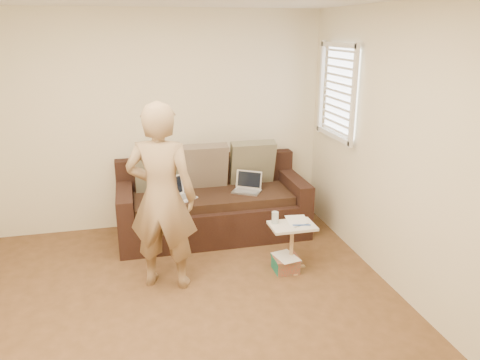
{
  "coord_description": "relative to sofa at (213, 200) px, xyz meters",
  "views": [
    {
      "loc": [
        -0.35,
        -3.35,
        2.37
      ],
      "look_at": [
        0.8,
        1.4,
        0.78
      ],
      "focal_mm": 34.93,
      "sensor_mm": 36.0,
      "label": 1
    }
  ],
  "objects": [
    {
      "name": "striped_box",
      "position": [
        0.55,
        -1.08,
        -0.34
      ],
      "size": [
        0.26,
        0.26,
        0.16
      ],
      "primitive_type": null,
      "color": "red",
      "rests_on": "ground"
    },
    {
      "name": "wall_right",
      "position": [
        1.45,
        -1.77,
        0.87
      ],
      "size": [
        0.0,
        4.5,
        4.5
      ],
      "primitive_type": "plane",
      "rotation": [
        1.57,
        0.0,
        -1.57
      ],
      "color": "beige",
      "rests_on": "ground"
    },
    {
      "name": "paper_on_table",
      "position": [
        0.7,
        -0.97,
        0.07
      ],
      "size": [
        0.25,
        0.33,
        0.0
      ],
      "primitive_type": null,
      "rotation": [
        0.0,
        0.0,
        -0.14
      ],
      "color": "white",
      "rests_on": "side_table"
    },
    {
      "name": "person",
      "position": [
        -0.66,
        -1.05,
        0.47
      ],
      "size": [
        0.76,
        0.64,
        1.79
      ],
      "primitive_type": "imported",
      "rotation": [
        0.0,
        0.0,
        2.8
      ],
      "color": "olive",
      "rests_on": "ground"
    },
    {
      "name": "window_blinds",
      "position": [
        1.4,
        -0.27,
        1.28
      ],
      "size": [
        0.12,
        0.88,
        1.08
      ],
      "primitive_type": null,
      "color": "white",
      "rests_on": "wall_right"
    },
    {
      "name": "scissors",
      "position": [
        0.7,
        -1.11,
        0.08
      ],
      "size": [
        0.19,
        0.12,
        0.02
      ],
      "primitive_type": null,
      "rotation": [
        0.0,
        0.0,
        0.11
      ],
      "color": "silver",
      "rests_on": "side_table"
    },
    {
      "name": "laptop_silver",
      "position": [
        0.4,
        -0.07,
        0.1
      ],
      "size": [
        0.39,
        0.37,
        0.21
      ],
      "primitive_type": null,
      "rotation": [
        0.0,
        0.0,
        -0.56
      ],
      "color": "#B7BABC",
      "rests_on": "sofa"
    },
    {
      "name": "wall_back",
      "position": [
        -0.55,
        0.48,
        0.87
      ],
      "size": [
        4.0,
        0.0,
        4.0
      ],
      "primitive_type": "plane",
      "rotation": [
        1.57,
        0.0,
        0.0
      ],
      "color": "beige",
      "rests_on": "ground"
    },
    {
      "name": "pillow_right",
      "position": [
        0.55,
        0.24,
        0.37
      ],
      "size": [
        0.55,
        0.28,
        0.57
      ],
      "primitive_type": null,
      "rotation": [
        0.26,
        0.0,
        0.0
      ],
      "color": "#6C654F",
      "rests_on": "sofa"
    },
    {
      "name": "floor",
      "position": [
        -0.55,
        -1.77,
        -0.42
      ],
      "size": [
        4.5,
        4.5,
        0.0
      ],
      "primitive_type": "plane",
      "color": "#4E361D",
      "rests_on": "ground"
    },
    {
      "name": "drinking_glass",
      "position": [
        0.46,
        -0.97,
        0.13
      ],
      "size": [
        0.07,
        0.07,
        0.12
      ],
      "primitive_type": null,
      "color": "silver",
      "rests_on": "side_table"
    },
    {
      "name": "side_table",
      "position": [
        0.62,
        -1.05,
        -0.18
      ],
      "size": [
        0.45,
        0.31,
        0.49
      ],
      "primitive_type": null,
      "color": "silver",
      "rests_on": "ground"
    },
    {
      "name": "pillow_mid",
      "position": [
        -0.05,
        0.21,
        0.37
      ],
      "size": [
        0.55,
        0.27,
        0.57
      ],
      "primitive_type": null,
      "rotation": [
        0.24,
        0.0,
        0.0
      ],
      "color": "brown",
      "rests_on": "sofa"
    },
    {
      "name": "pillow_left",
      "position": [
        -0.6,
        0.19,
        0.37
      ],
      "size": [
        0.55,
        0.29,
        0.57
      ],
      "primitive_type": null,
      "rotation": [
        0.28,
        0.0,
        0.0
      ],
      "color": "#6C654F",
      "rests_on": "sofa"
    },
    {
      "name": "laptop_white",
      "position": [
        -0.4,
        -0.14,
        0.1
      ],
      "size": [
        0.42,
        0.41,
        0.25
      ],
      "primitive_type": null,
      "rotation": [
        0.0,
        0.0,
        0.68
      ],
      "color": "white",
      "rests_on": "sofa"
    },
    {
      "name": "sofa",
      "position": [
        0.0,
        0.0,
        0.0
      ],
      "size": [
        2.2,
        0.95,
        0.85
      ],
      "primitive_type": null,
      "color": "black",
      "rests_on": "ground"
    }
  ]
}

